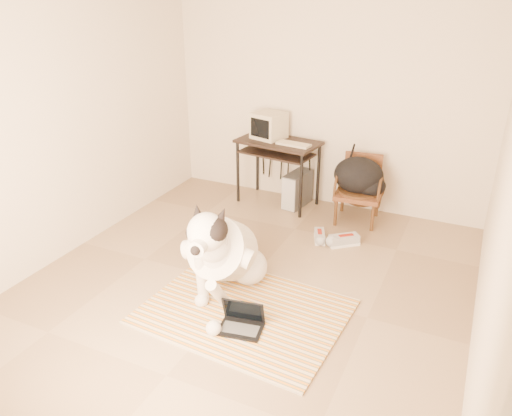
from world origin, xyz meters
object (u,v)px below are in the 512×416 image
Objects in this scene: pc_tower at (297,189)px; laptop at (242,321)px; computer_desk at (278,150)px; backpack at (361,177)px; crt_monitor at (269,125)px; dog at (224,253)px; rattan_chair at (359,189)px.

laptop is at bearing -79.14° from pc_tower.
computer_desk is 1.09m from backpack.
pc_tower is at bearing 100.86° from laptop.
crt_monitor reaches higher than pc_tower.
dog is 2.15m from pc_tower.
crt_monitor is 0.89× the size of pc_tower.
crt_monitor is at bearing 175.26° from rattan_chair.
crt_monitor is (-0.92, 2.60, 0.92)m from laptop.
crt_monitor reaches higher than backpack.
laptop is at bearing -70.60° from crt_monitor.
rattan_chair is at bearing 82.82° from laptop.
rattan_chair reaches higher than pc_tower.
dog is 2.23× the size of backpack.
crt_monitor is at bearing 155.45° from computer_desk.
computer_desk is 1.12m from rattan_chair.
computer_desk is 1.36× the size of rattan_chair.
pc_tower is (0.26, 0.05, -0.50)m from computer_desk.
crt_monitor is at bearing 174.07° from backpack.
dog is at bearing -80.26° from computer_desk.
crt_monitor reaches higher than computer_desk.
crt_monitor reaches higher than laptop.
laptop is 2.62m from pc_tower.
laptop is at bearing -97.48° from backpack.
dog is 2.82× the size of pc_tower.
crt_monitor is 0.70× the size of backpack.
dog reaches higher than rattan_chair.
computer_desk is at bearing 106.66° from laptop.
pc_tower is 0.83m from rattan_chair.
rattan_chair is (0.81, -0.08, 0.17)m from pc_tower.
computer_desk is (-0.76, 2.53, 0.64)m from laptop.
dog is at bearing -109.54° from backpack.
backpack is at bearing -7.10° from pc_tower.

